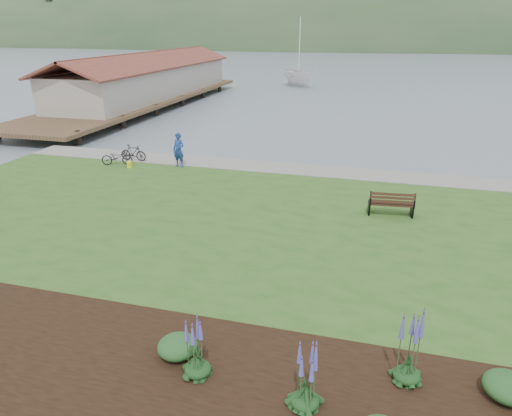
{
  "coord_description": "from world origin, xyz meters",
  "views": [
    {
      "loc": [
        4.04,
        -17.4,
        7.87
      ],
      "look_at": [
        -0.29,
        -1.53,
        1.3
      ],
      "focal_mm": 32.0,
      "sensor_mm": 36.0,
      "label": 1
    }
  ],
  "objects_px": {
    "park_bench": "(391,203)",
    "bicycle_a": "(117,157)",
    "person": "(178,147)",
    "sailboat": "(298,87)"
  },
  "relations": [
    {
      "from": "park_bench",
      "to": "bicycle_a",
      "type": "xyz_separation_m",
      "value": [
        -15.22,
        3.73,
        -0.1
      ]
    },
    {
      "from": "park_bench",
      "to": "person",
      "type": "height_order",
      "value": "person"
    },
    {
      "from": "person",
      "to": "sailboat",
      "type": "xyz_separation_m",
      "value": [
        -0.74,
        41.85,
        -1.54
      ]
    },
    {
      "from": "bicycle_a",
      "to": "sailboat",
      "type": "relative_size",
      "value": 0.06
    },
    {
      "from": "park_bench",
      "to": "person",
      "type": "bearing_deg",
      "value": 154.02
    },
    {
      "from": "park_bench",
      "to": "person",
      "type": "relative_size",
      "value": 0.83
    },
    {
      "from": "park_bench",
      "to": "bicycle_a",
      "type": "relative_size",
      "value": 1.07
    },
    {
      "from": "person",
      "to": "bicycle_a",
      "type": "distance_m",
      "value": 3.72
    },
    {
      "from": "park_bench",
      "to": "bicycle_a",
      "type": "height_order",
      "value": "park_bench"
    },
    {
      "from": "bicycle_a",
      "to": "park_bench",
      "type": "bearing_deg",
      "value": -122.8
    }
  ]
}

